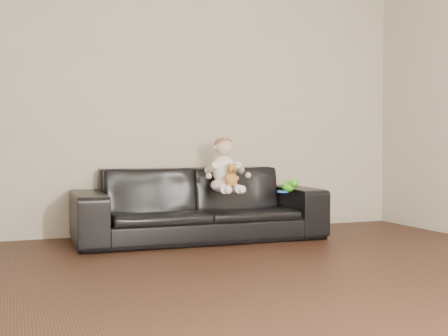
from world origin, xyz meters
name	(u,v)px	position (x,y,z in m)	size (l,w,h in m)	color
floor	(304,308)	(0.00, 0.00, 0.00)	(5.50, 5.50, 0.00)	#371F13
wall_back	(165,98)	(0.00, 2.75, 1.30)	(5.00, 5.00, 0.00)	beige
sofa	(199,204)	(0.17, 2.25, 0.32)	(2.18, 0.85, 0.64)	black
baby	(225,168)	(0.37, 2.13, 0.64)	(0.36, 0.44, 0.49)	white
teddy_bear	(232,176)	(0.38, 1.98, 0.58)	(0.11, 0.11, 0.20)	#B17932
toy_green	(288,187)	(0.96, 2.04, 0.47)	(0.11, 0.14, 0.09)	#4FE71B
toy_rattle	(289,188)	(0.98, 2.07, 0.45)	(0.06, 0.06, 0.06)	#EC1B48
toy_blue_disc	(283,192)	(0.87, 1.99, 0.43)	(0.10, 0.10, 0.01)	blue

